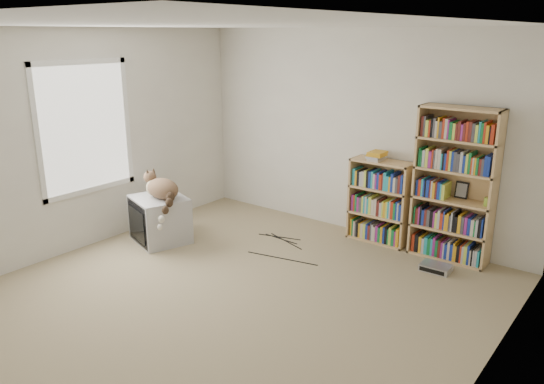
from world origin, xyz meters
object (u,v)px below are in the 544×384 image
Objects in this scene: cat at (162,192)px; bookcase_tall at (455,189)px; dvd_player at (436,268)px; bookcase_short at (380,204)px; crt_tv at (161,219)px.

bookcase_tall reaches higher than cat.
bookcase_tall is at bearing 32.08° from cat.
bookcase_tall is (2.85, 1.67, 0.17)m from cat.
cat is at bearing -158.06° from dvd_player.
bookcase_tall reaches higher than bookcase_short.
dvd_player is at bearing -25.49° from bookcase_short.
crt_tv is 0.46× the size of bookcase_tall.
dvd_player is at bearing 25.16° from cat.
cat is 0.38× the size of bookcase_tall.
bookcase_tall is 1.70× the size of bookcase_short.
bookcase_short is (2.10, 1.63, 0.19)m from crt_tv.
dvd_player is (0.02, -0.42, -0.78)m from bookcase_tall.
cat is at bearing -140.01° from bookcase_short.
crt_tv is 3.42m from bookcase_tall.
bookcase_short is 1.07m from dvd_player.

